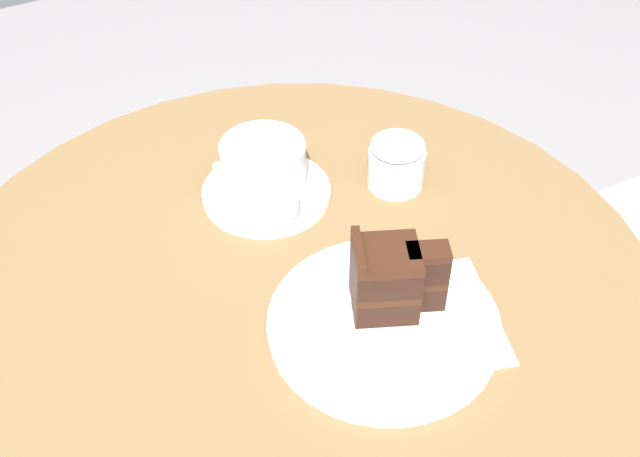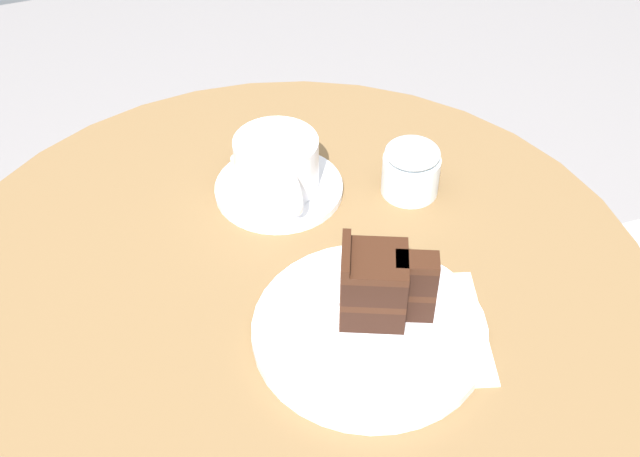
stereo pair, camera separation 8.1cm
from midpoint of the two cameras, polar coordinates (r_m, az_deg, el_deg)
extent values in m
cylinder|color=brown|center=(0.82, -4.74, -5.25)|extent=(0.76, 0.76, 0.03)
cylinder|color=white|center=(0.91, -6.37, 2.44)|extent=(0.15, 0.15, 0.01)
cylinder|color=white|center=(0.89, -6.65, 4.25)|extent=(0.09, 0.09, 0.06)
cylinder|color=#D6B789|center=(0.88, -6.81, 5.75)|extent=(0.08, 0.08, 0.00)
torus|color=white|center=(0.86, -5.19, 2.24)|extent=(0.05, 0.01, 0.05)
cube|color=silver|center=(0.91, -8.87, 2.20)|extent=(0.09, 0.02, 0.00)
ellipsoid|color=silver|center=(0.95, -9.56, 4.23)|extent=(0.02, 0.02, 0.00)
cylinder|color=white|center=(0.77, 1.52, -6.97)|extent=(0.22, 0.22, 0.01)
cube|color=black|center=(0.77, 1.57, -4.91)|extent=(0.08, 0.08, 0.03)
cube|color=black|center=(0.77, 4.38, -4.73)|extent=(0.04, 0.05, 0.03)
cube|color=#381C0F|center=(0.75, 1.60, -3.98)|extent=(0.08, 0.08, 0.01)
cube|color=#381C0F|center=(0.76, 4.46, -3.80)|extent=(0.04, 0.05, 0.01)
cube|color=black|center=(0.74, 1.63, -3.02)|extent=(0.08, 0.08, 0.03)
cube|color=black|center=(0.74, 4.53, -2.84)|extent=(0.04, 0.05, 0.03)
cube|color=#381C0F|center=(0.73, 1.65, -2.02)|extent=(0.08, 0.08, 0.01)
cube|color=#381C0F|center=(0.73, 4.61, -1.84)|extent=(0.04, 0.05, 0.01)
cube|color=#381C0F|center=(0.75, -0.45, -3.68)|extent=(0.05, 0.03, 0.08)
cube|color=silver|center=(0.78, 0.44, -4.77)|extent=(0.02, 0.12, 0.00)
cube|color=silver|center=(0.81, 5.36, -3.13)|extent=(0.03, 0.04, 0.00)
cube|color=silver|center=(0.78, 4.43, -6.57)|extent=(0.18, 0.18, 0.00)
cube|color=silver|center=(0.78, 3.17, -6.68)|extent=(0.15, 0.15, 0.00)
cylinder|color=#BCBCC1|center=(1.53, 15.63, -4.95)|extent=(0.02, 0.02, 0.41)
cylinder|color=silver|center=(0.92, 2.90, 4.23)|extent=(0.07, 0.07, 0.05)
ellipsoid|color=silver|center=(0.90, 2.97, 5.79)|extent=(0.06, 0.06, 0.02)
camera|label=1|loc=(0.04, -92.87, -2.67)|focal=45.00mm
camera|label=2|loc=(0.04, 87.13, 2.67)|focal=45.00mm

